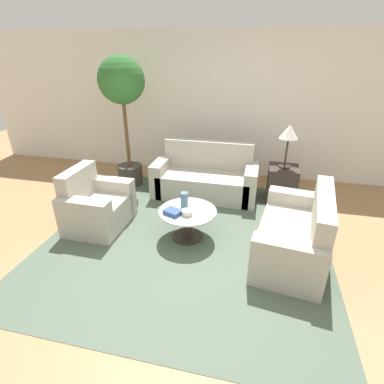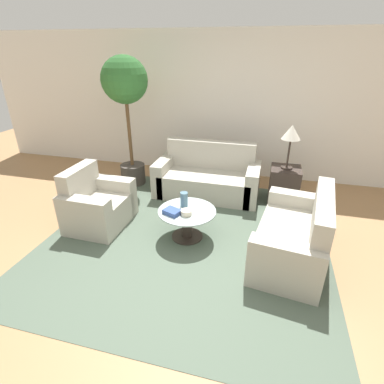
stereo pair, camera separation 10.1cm
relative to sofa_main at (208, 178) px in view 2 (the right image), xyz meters
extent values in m
plane|color=#9E754C|center=(0.15, -2.01, -0.28)|extent=(14.00, 14.00, 0.00)
cube|color=white|center=(0.15, 1.04, 1.02)|extent=(10.00, 0.06, 2.60)
cube|color=#4C5B4C|center=(0.02, -1.38, -0.28)|extent=(3.59, 3.61, 0.01)
cube|color=#B2AD9E|center=(0.00, -0.08, -0.08)|extent=(1.52, 0.78, 0.40)
cube|color=#B2AD9E|center=(0.00, 0.22, 0.15)|extent=(1.52, 0.18, 0.87)
cube|color=#B2AD9E|center=(-0.76, -0.08, 0.01)|extent=(0.20, 0.78, 0.57)
cube|color=#B2AD9E|center=(0.76, -0.08, 0.01)|extent=(0.20, 0.78, 0.57)
cube|color=#B2AD9E|center=(-1.25, -1.37, -0.08)|extent=(0.73, 0.71, 0.40)
cube|color=#B2AD9E|center=(-1.52, -1.37, 0.14)|extent=(0.19, 0.70, 0.83)
cube|color=#B2AD9E|center=(-1.26, -1.72, 0.01)|extent=(0.72, 0.21, 0.57)
cube|color=#B2AD9E|center=(-1.25, -1.02, 0.01)|extent=(0.72, 0.21, 0.57)
cube|color=#B2AD9E|center=(1.31, -1.47, -0.08)|extent=(0.90, 1.31, 0.40)
cube|color=#B2AD9E|center=(1.59, -1.51, 0.15)|extent=(0.35, 1.23, 0.85)
cube|color=#B2AD9E|center=(1.40, -0.87, 0.01)|extent=(0.76, 0.30, 0.57)
cube|color=#B2AD9E|center=(1.23, -2.07, 0.01)|extent=(0.76, 0.30, 0.57)
cylinder|color=#332823|center=(0.02, -1.38, -0.27)|extent=(0.41, 0.41, 0.02)
cylinder|color=#332823|center=(0.02, -1.38, -0.09)|extent=(0.13, 0.13, 0.39)
cylinder|color=#B2C6C6|center=(0.02, -1.38, 0.12)|extent=(0.75, 0.75, 0.02)
cube|color=#332823|center=(1.25, 0.01, 0.01)|extent=(0.46, 0.46, 0.58)
cylinder|color=#332823|center=(1.25, 0.01, 0.32)|extent=(0.18, 0.18, 0.02)
cylinder|color=#332823|center=(1.25, 0.01, 0.55)|extent=(0.03, 0.03, 0.44)
cone|color=white|center=(1.25, 0.01, 0.87)|extent=(0.28, 0.28, 0.21)
cylinder|color=#3D3833|center=(-1.43, 0.07, -0.10)|extent=(0.44, 0.44, 0.36)
cylinder|color=brown|center=(-1.43, 0.07, 0.71)|extent=(0.06, 0.06, 1.25)
sphere|color=#2D662D|center=(-1.43, 0.07, 1.54)|extent=(0.76, 0.76, 0.76)
cylinder|color=slate|center=(-0.05, -1.28, 0.22)|extent=(0.10, 0.10, 0.20)
cylinder|color=beige|center=(0.04, -1.49, 0.16)|extent=(0.14, 0.14, 0.07)
cube|color=#334C8C|center=(-0.14, -1.51, 0.15)|extent=(0.25, 0.22, 0.06)
camera|label=1|loc=(0.84, -4.63, 2.01)|focal=28.00mm
camera|label=2|loc=(0.94, -4.61, 2.01)|focal=28.00mm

